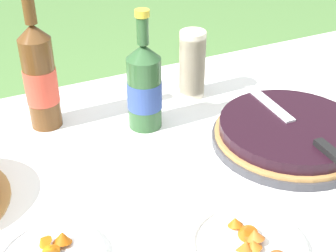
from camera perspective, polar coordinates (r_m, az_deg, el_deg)
The scene contains 8 objects.
garden_table at distance 1.14m, azimuth 5.04°, elevation -5.59°, with size 1.83×0.94×0.69m.
tablecloth at distance 1.11m, azimuth 5.16°, elevation -3.59°, with size 1.84×0.95×0.10m.
berry_tart at distance 1.14m, azimuth 14.58°, elevation -0.88°, with size 0.37×0.37×0.06m.
serving_knife at distance 1.10m, azimuth 15.68°, elevation -0.10°, with size 0.05×0.38×0.01m.
cup_stack at distance 1.29m, azimuth 2.97°, elevation 7.52°, with size 0.07×0.07×0.19m.
cider_bottle_green at distance 1.14m, azimuth -2.91°, elevation 4.81°, with size 0.09×0.09×0.30m.
cider_bottle_amber at distance 1.17m, azimuth -15.34°, elevation 5.76°, with size 0.08×0.08×0.35m.
snack_plate_left at distance 0.86m, azimuth 9.89°, elevation -14.15°, with size 0.21×0.21×0.05m.
Camera 1 is at (-0.48, -0.77, 1.32)m, focal length 50.00 mm.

